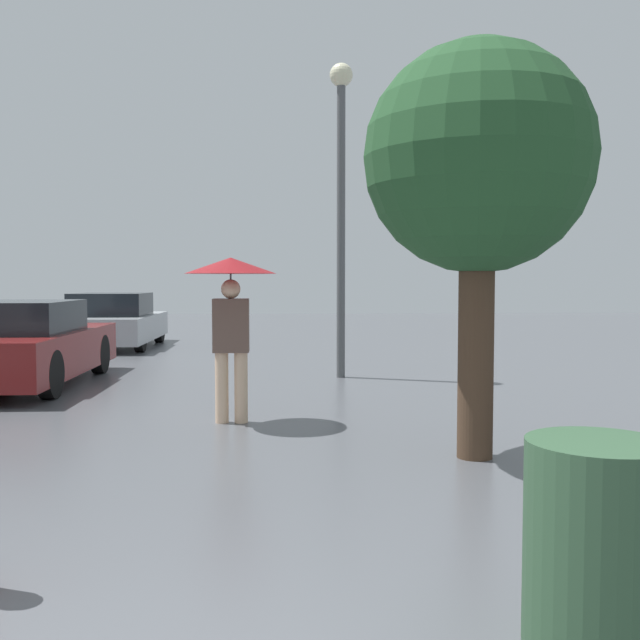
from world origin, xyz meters
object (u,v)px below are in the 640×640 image
object	(u,v)px
parked_car_middle	(21,345)
parked_car_farthest	(113,322)
pedestrian	(231,293)
trash_bin	(597,545)
tree	(478,163)
street_lamp	(341,175)

from	to	relation	value
parked_car_middle	parked_car_farthest	world-z (taller)	parked_car_farthest
parked_car_farthest	pedestrian	bearing A→B (deg)	-69.60
pedestrian	trash_bin	bearing A→B (deg)	-69.08
parked_car_farthest	tree	distance (m)	11.80
parked_car_middle	tree	world-z (taller)	tree
parked_car_middle	trash_bin	distance (m)	9.11
parked_car_farthest	parked_car_middle	bearing A→B (deg)	-89.64
trash_bin	parked_car_farthest	bearing A→B (deg)	110.58
pedestrian	street_lamp	size ratio (longest dim) A/B	0.36
pedestrian	trash_bin	distance (m)	5.16
pedestrian	parked_car_middle	bearing A→B (deg)	138.12
pedestrian	trash_bin	world-z (taller)	pedestrian
parked_car_farthest	tree	world-z (taller)	tree
tree	trash_bin	distance (m)	3.77
parked_car_middle	parked_car_farthest	xyz separation A→B (m)	(-0.04, 5.83, -0.01)
pedestrian	street_lamp	world-z (taller)	street_lamp
tree	parked_car_middle	bearing A→B (deg)	140.20
parked_car_farthest	trash_bin	world-z (taller)	parked_car_farthest
parked_car_middle	trash_bin	size ratio (longest dim) A/B	4.70
parked_car_farthest	street_lamp	distance (m)	7.48
parked_car_middle	tree	bearing A→B (deg)	-39.80
parked_car_middle	parked_car_farthest	bearing A→B (deg)	90.36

